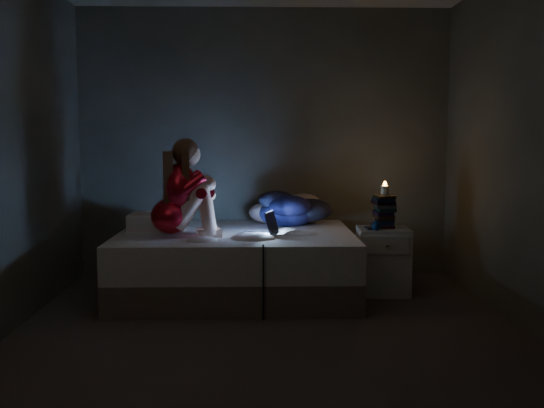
{
  "coord_description": "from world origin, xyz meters",
  "views": [
    {
      "loc": [
        -0.08,
        -4.11,
        1.35
      ],
      "look_at": [
        0.05,
        1.0,
        0.8
      ],
      "focal_mm": 40.42,
      "sensor_mm": 36.0,
      "label": 1
    }
  ],
  "objects_px": {
    "laptop": "(257,223)",
    "phone": "(371,228)",
    "candle": "(385,188)",
    "nightstand": "(383,261)",
    "bed": "(236,263)",
    "woman": "(170,188)"
  },
  "relations": [
    {
      "from": "laptop",
      "to": "phone",
      "type": "distance_m",
      "value": 0.98
    },
    {
      "from": "phone",
      "to": "candle",
      "type": "bearing_deg",
      "value": 27.96
    },
    {
      "from": "candle",
      "to": "phone",
      "type": "distance_m",
      "value": 0.37
    },
    {
      "from": "nightstand",
      "to": "bed",
      "type": "bearing_deg",
      "value": -177.54
    },
    {
      "from": "laptop",
      "to": "phone",
      "type": "xyz_separation_m",
      "value": [
        0.97,
        0.13,
        -0.07
      ]
    },
    {
      "from": "laptop",
      "to": "candle",
      "type": "bearing_deg",
      "value": 31.33
    },
    {
      "from": "laptop",
      "to": "nightstand",
      "type": "height_order",
      "value": "laptop"
    },
    {
      "from": "nightstand",
      "to": "candle",
      "type": "relative_size",
      "value": 7.22
    },
    {
      "from": "bed",
      "to": "laptop",
      "type": "relative_size",
      "value": 6.64
    },
    {
      "from": "candle",
      "to": "phone",
      "type": "xyz_separation_m",
      "value": [
        -0.13,
        -0.09,
        -0.34
      ]
    },
    {
      "from": "laptop",
      "to": "candle",
      "type": "relative_size",
      "value": 3.76
    },
    {
      "from": "woman",
      "to": "nightstand",
      "type": "xyz_separation_m",
      "value": [
        1.8,
        0.25,
        -0.66
      ]
    },
    {
      "from": "laptop",
      "to": "nightstand",
      "type": "bearing_deg",
      "value": 29.56
    },
    {
      "from": "bed",
      "to": "laptop",
      "type": "height_order",
      "value": "laptop"
    },
    {
      "from": "nightstand",
      "to": "phone",
      "type": "bearing_deg",
      "value": -152.93
    },
    {
      "from": "bed",
      "to": "phone",
      "type": "distance_m",
      "value": 1.2
    },
    {
      "from": "bed",
      "to": "candle",
      "type": "bearing_deg",
      "value": 1.47
    },
    {
      "from": "laptop",
      "to": "nightstand",
      "type": "distance_m",
      "value": 1.17
    },
    {
      "from": "woman",
      "to": "bed",
      "type": "bearing_deg",
      "value": 16.39
    },
    {
      "from": "nightstand",
      "to": "candle",
      "type": "height_order",
      "value": "candle"
    },
    {
      "from": "bed",
      "to": "candle",
      "type": "relative_size",
      "value": 24.95
    },
    {
      "from": "nightstand",
      "to": "woman",
      "type": "bearing_deg",
      "value": -169.34
    }
  ]
}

